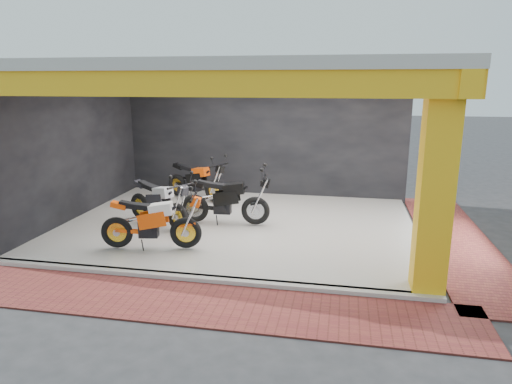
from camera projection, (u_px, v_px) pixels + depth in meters
ground at (215, 259)px, 8.78m from camera, size 80.00×80.00×0.00m
showroom_floor at (238, 225)px, 10.68m from camera, size 8.00×6.00×0.10m
showroom_ceiling at (237, 69)px, 9.84m from camera, size 8.40×6.40×0.20m
back_wall at (262, 137)px, 13.23m from camera, size 8.20×0.20×3.50m
left_wall at (73, 149)px, 11.04m from camera, size 0.20×6.20×3.50m
corner_column at (436, 188)px, 6.96m from camera, size 0.50×0.50×3.50m
header_beam_front at (192, 84)px, 7.05m from camera, size 8.40×0.30×0.40m
header_beam_right at (430, 83)px, 9.17m from camera, size 0.30×6.40×0.40m
floor_kerb at (198, 279)px, 7.80m from camera, size 8.00×0.20×0.10m
paver_front at (183, 302)px, 7.06m from camera, size 9.00×1.40×0.03m
paver_right at (456, 240)px, 9.80m from camera, size 1.40×7.00×0.03m
moto_hero at (185, 218)px, 8.89m from camera, size 2.21×1.13×1.29m
moto_row_a at (177, 203)px, 9.93m from camera, size 2.22×1.70×1.29m
moto_row_b at (255, 197)px, 10.35m from camera, size 2.25×0.94×1.35m
moto_row_c at (214, 180)px, 12.30m from camera, size 2.23×1.52×1.28m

